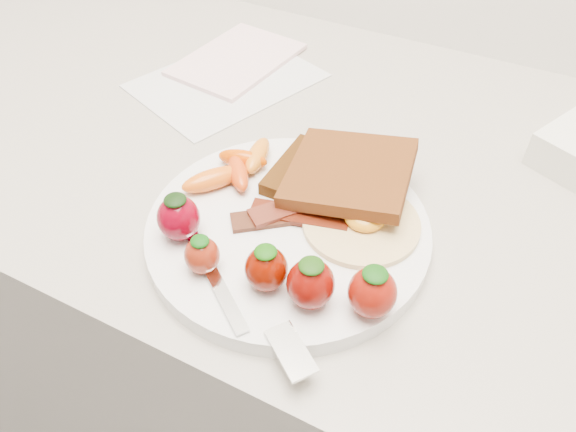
% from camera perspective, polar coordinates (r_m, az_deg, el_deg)
% --- Properties ---
extents(counter, '(2.00, 0.60, 0.90)m').
position_cam_1_polar(counter, '(0.98, 5.00, -15.44)').
color(counter, gray).
rests_on(counter, ground).
extents(plate, '(0.27, 0.27, 0.02)m').
position_cam_1_polar(plate, '(0.54, 0.00, -1.45)').
color(plate, white).
rests_on(plate, counter).
extents(toast_lower, '(0.09, 0.09, 0.01)m').
position_cam_1_polar(toast_lower, '(0.57, 3.36, 4.07)').
color(toast_lower, black).
rests_on(toast_lower, plate).
extents(toast_upper, '(0.14, 0.14, 0.03)m').
position_cam_1_polar(toast_upper, '(0.56, 6.26, 4.43)').
color(toast_upper, '#502513').
rests_on(toast_upper, toast_lower).
extents(fried_egg, '(0.13, 0.13, 0.02)m').
position_cam_1_polar(fried_egg, '(0.53, 7.55, -0.53)').
color(fried_egg, '#F2E3BD').
rests_on(fried_egg, plate).
extents(bacon_strips, '(0.11, 0.10, 0.01)m').
position_cam_1_polar(bacon_strips, '(0.54, 0.45, 0.39)').
color(bacon_strips, black).
rests_on(bacon_strips, plate).
extents(baby_carrots, '(0.07, 0.12, 0.02)m').
position_cam_1_polar(baby_carrots, '(0.58, -5.28, 4.94)').
color(baby_carrots, '#CA4500').
rests_on(baby_carrots, plate).
extents(strawberries, '(0.23, 0.06, 0.05)m').
position_cam_1_polar(strawberries, '(0.47, -1.70, -4.79)').
color(strawberries, '#680010').
rests_on(strawberries, plate).
extents(fork, '(0.17, 0.10, 0.00)m').
position_cam_1_polar(fork, '(0.46, -4.11, -9.51)').
color(fork, silver).
rests_on(fork, plate).
extents(paper_sheet, '(0.24, 0.27, 0.00)m').
position_cam_1_polar(paper_sheet, '(0.77, -6.24, 13.50)').
color(paper_sheet, silver).
rests_on(paper_sheet, counter).
extents(notepad, '(0.14, 0.19, 0.01)m').
position_cam_1_polar(notepad, '(0.81, -5.21, 15.57)').
color(notepad, beige).
rests_on(notepad, paper_sheet).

